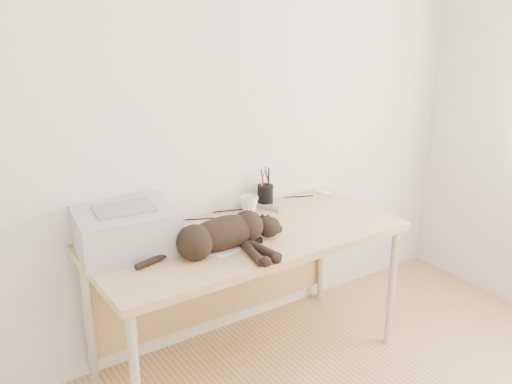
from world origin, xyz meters
TOP-DOWN VIEW (x-y plane):
  - wall_back at (0.00, 1.75)m, footprint 3.50×0.00m
  - desk at (0.00, 1.48)m, footprint 1.60×0.70m
  - printer at (-0.57, 1.56)m, footprint 0.49×0.44m
  - papers at (-0.16, 1.36)m, footprint 0.31×0.24m
  - cat at (-0.21, 1.30)m, footprint 0.75×0.34m
  - mug at (0.17, 1.63)m, footprint 0.15×0.15m
  - pen_cup at (0.31, 1.68)m, footprint 0.09×0.09m
  - remote_grey at (0.28, 1.64)m, footprint 0.13×0.19m
  - remote_black at (0.01, 1.35)m, footprint 0.10×0.18m
  - mouse at (0.72, 1.67)m, footprint 0.09×0.13m
  - cable_tangle at (0.00, 1.70)m, footprint 1.36×0.07m

SIDE VIEW (x-z plane):
  - desk at x=0.00m, z-range 0.24..0.98m
  - papers at x=-0.16m, z-range 0.74..0.75m
  - cable_tangle at x=0.00m, z-range 0.74..0.75m
  - remote_black at x=0.01m, z-range 0.74..0.76m
  - remote_grey at x=0.28m, z-range 0.74..0.76m
  - mouse at x=0.72m, z-range 0.74..0.78m
  - mug at x=0.17m, z-range 0.74..0.84m
  - pen_cup at x=0.31m, z-range 0.69..0.92m
  - cat at x=-0.21m, z-range 0.73..0.90m
  - printer at x=-0.57m, z-range 0.74..0.95m
  - wall_back at x=0.00m, z-range -0.45..3.05m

